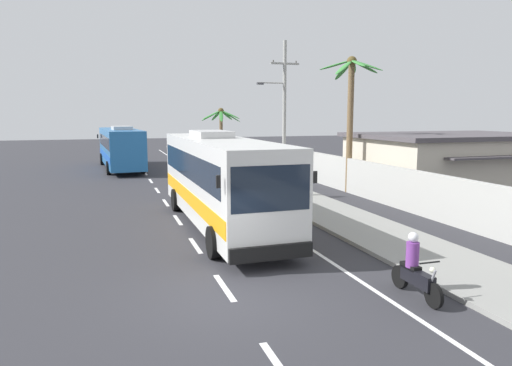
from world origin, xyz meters
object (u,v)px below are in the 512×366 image
motorcycle_beside_bus (415,271)px  coach_bus_far_lane (121,147)px  roadside_building (451,162)px  coach_bus_foreground (220,178)px  pedestrian_far_walk (306,180)px  utility_pole_mid (283,109)px  palm_nearest (221,123)px  pedestrian_near_kerb (277,167)px  palm_second (351,100)px  pedestrian_midwalk (258,163)px

motorcycle_beside_bus → coach_bus_far_lane: bearing=101.1°
roadside_building → coach_bus_foreground: bearing=-163.4°
pedestrian_far_walk → roadside_building: size_ratio=0.15×
utility_pole_mid → palm_nearest: bearing=93.3°
pedestrian_near_kerb → utility_pole_mid: utility_pole_mid is taller
coach_bus_far_lane → pedestrian_far_walk: size_ratio=7.33×
pedestrian_near_kerb → roadside_building: 10.61m
roadside_building → palm_nearest: bearing=113.6°
utility_pole_mid → roadside_building: size_ratio=0.84×
coach_bus_far_lane → motorcycle_beside_bus: (6.04, -30.69, -1.21)m
motorcycle_beside_bus → palm_nearest: 34.28m
utility_pole_mid → palm_second: size_ratio=1.19×
motorcycle_beside_bus → palm_nearest: palm_nearest is taller
pedestrian_midwalk → pedestrian_far_walk: bearing=-19.7°
pedestrian_midwalk → palm_second: 9.10m
coach_bus_far_lane → motorcycle_beside_bus: bearing=-78.9°
motorcycle_beside_bus → palm_nearest: size_ratio=0.38×
palm_second → roadside_building: bearing=-12.3°
utility_pole_mid → palm_nearest: (-0.83, 14.19, -1.18)m
motorcycle_beside_bus → roadside_building: roadside_building is taller
coach_bus_far_lane → pedestrian_far_walk: (9.17, -17.00, -0.88)m
coach_bus_far_lane → pedestrian_near_kerb: size_ratio=6.60×
pedestrian_far_walk → utility_pole_mid: bearing=-42.0°
coach_bus_foreground → pedestrian_near_kerb: size_ratio=6.66×
coach_bus_foreground → motorcycle_beside_bus: bearing=-72.0°
pedestrian_near_kerb → palm_nearest: bearing=72.5°
roadside_building → pedestrian_far_walk: bearing=177.8°
pedestrian_near_kerb → pedestrian_far_walk: (-0.25, -5.28, -0.10)m
coach_bus_foreground → palm_nearest: bearing=76.2°
pedestrian_far_walk → pedestrian_midwalk: bearing=-32.4°
pedestrian_midwalk → pedestrian_far_walk: size_ratio=1.11×
motorcycle_beside_bus → pedestrian_midwalk: pedestrian_midwalk is taller
motorcycle_beside_bus → pedestrian_near_kerb: bearing=79.9°
palm_nearest → roadside_building: (9.03, -20.65, -2.00)m
pedestrian_midwalk → utility_pole_mid: bearing=4.7°
pedestrian_near_kerb → palm_second: bearing=-74.0°
motorcycle_beside_bus → palm_nearest: bearing=84.4°
coach_bus_far_lane → pedestrian_midwalk: bearing=-43.4°
motorcycle_beside_bus → utility_pole_mid: (4.13, 19.79, 4.24)m
coach_bus_foreground → palm_nearest: 25.98m
pedestrian_near_kerb → palm_second: (2.89, -4.32, 4.22)m
coach_bus_foreground → coach_bus_far_lane: (-3.18, 21.88, -0.12)m
pedestrian_midwalk → palm_second: (3.17, -7.41, 4.22)m
motorcycle_beside_bus → palm_second: palm_second is taller
pedestrian_far_walk → utility_pole_mid: 7.32m
coach_bus_foreground → palm_second: bearing=32.7°
pedestrian_near_kerb → pedestrian_far_walk: 5.29m
palm_nearest → motorcycle_beside_bus: bearing=-95.6°
coach_bus_far_lane → roadside_building: 25.28m
pedestrian_midwalk → coach_bus_foreground: bearing=-44.1°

